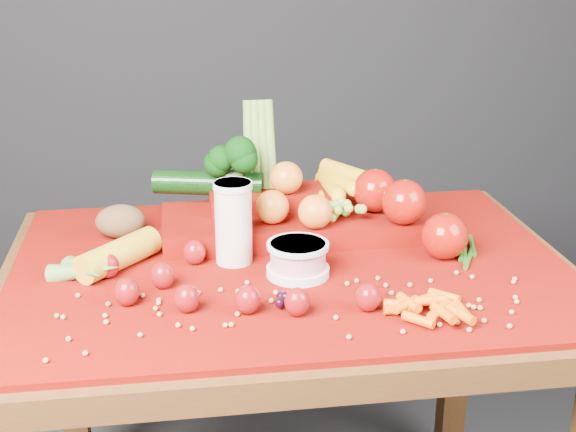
{
  "coord_description": "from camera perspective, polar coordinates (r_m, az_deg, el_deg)",
  "views": [
    {
      "loc": [
        -0.21,
        -1.4,
        1.37
      ],
      "look_at": [
        0.0,
        0.02,
        0.85
      ],
      "focal_mm": 50.0,
      "sensor_mm": 36.0,
      "label": 1
    }
  ],
  "objects": [
    {
      "name": "strawberry_scatter",
      "position": [
        1.4,
        -5.63,
        -4.77
      ],
      "size": [
        0.48,
        0.28,
        0.05
      ],
      "color": "maroon",
      "rests_on": "red_cloth"
    },
    {
      "name": "soybean_scatter",
      "position": [
        1.36,
        1.36,
        -6.47
      ],
      "size": [
        0.84,
        0.24,
        0.01
      ],
      "primitive_type": null,
      "color": "#AD834A",
      "rests_on": "red_cloth"
    },
    {
      "name": "yogurt_bowl",
      "position": [
        1.47,
        0.71,
        -3.0
      ],
      "size": [
        0.12,
        0.12,
        0.06
      ],
      "rotation": [
        0.0,
        0.0,
        -0.23
      ],
      "color": "silver",
      "rests_on": "red_cloth"
    },
    {
      "name": "dark_grape_cluster",
      "position": [
        1.37,
        0.14,
        -5.79
      ],
      "size": [
        0.06,
        0.05,
        0.03
      ],
      "primitive_type": null,
      "color": "black",
      "rests_on": "red_cloth"
    },
    {
      "name": "baby_carrot_pile",
      "position": [
        1.35,
        10.01,
        -6.39
      ],
      "size": [
        0.18,
        0.18,
        0.03
      ],
      "primitive_type": null,
      "color": "#E55F08",
      "rests_on": "red_cloth"
    },
    {
      "name": "potato",
      "position": [
        1.69,
        -11.83,
        -0.37
      ],
      "size": [
        0.1,
        0.07,
        0.07
      ],
      "primitive_type": "ellipsoid",
      "color": "#51371C",
      "rests_on": "red_cloth"
    },
    {
      "name": "red_cloth",
      "position": [
        1.54,
        0.11,
        -3.53
      ],
      "size": [
        1.05,
        0.75,
        0.01
      ],
      "primitive_type": "cube",
      "color": "#740403",
      "rests_on": "table"
    },
    {
      "name": "milk_glass",
      "position": [
        1.52,
        -3.9,
        -0.26
      ],
      "size": [
        0.07,
        0.07,
        0.16
      ],
      "rotation": [
        0.0,
        0.0,
        -0.25
      ],
      "color": "beige",
      "rests_on": "red_cloth"
    },
    {
      "name": "table",
      "position": [
        1.59,
        0.11,
        -6.88
      ],
      "size": [
        1.1,
        0.8,
        0.75
      ],
      "color": "#3B210D",
      "rests_on": "ground"
    },
    {
      "name": "corn_ear",
      "position": [
        1.51,
        -13.55,
        -3.47
      ],
      "size": [
        0.27,
        0.26,
        0.06
      ],
      "rotation": [
        0.0,
        0.0,
        0.85
      ],
      "color": "gold",
      "rests_on": "red_cloth"
    },
    {
      "name": "produce_mound",
      "position": [
        1.66,
        1.19,
        0.69
      ],
      "size": [
        0.61,
        0.36,
        0.27
      ],
      "color": "#740403",
      "rests_on": "red_cloth"
    },
    {
      "name": "green_bean_pile",
      "position": [
        1.62,
        12.83,
        -2.49
      ],
      "size": [
        0.14,
        0.12,
        0.01
      ],
      "primitive_type": null,
      "color": "#225212",
      "rests_on": "red_cloth"
    }
  ]
}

